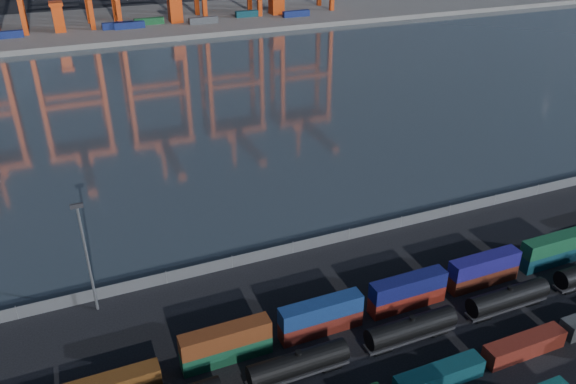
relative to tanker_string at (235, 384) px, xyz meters
name	(u,v)px	position (x,y,z in m)	size (l,w,h in m)	color
ground	(386,378)	(17.24, -4.28, -1.95)	(700.00, 700.00, 0.00)	black
harbor_water	(181,103)	(17.24, 100.72, -1.94)	(700.00, 700.00, 0.00)	#29343B
far_quay	(123,24)	(17.24, 205.72, -0.95)	(700.00, 70.00, 2.00)	#514F4C
container_row_north	(426,289)	(29.59, 5.91, 0.11)	(140.54, 2.27, 4.84)	#101C50
tanker_string	(235,384)	(0.00, 0.00, 0.00)	(121.15, 2.72, 3.89)	black
waterfront_fence	(293,248)	(17.24, 23.72, -0.95)	(160.12, 0.12, 2.20)	#595B5E
yard_light_mast	(86,253)	(-12.76, 21.72, 7.35)	(1.60, 0.40, 16.60)	slate
quay_containers	(99,27)	(6.25, 191.18, 1.35)	(172.58, 10.99, 2.60)	navy
straddle_carriers	(118,12)	(14.74, 195.72, 5.87)	(140.00, 7.00, 11.10)	#BF370D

